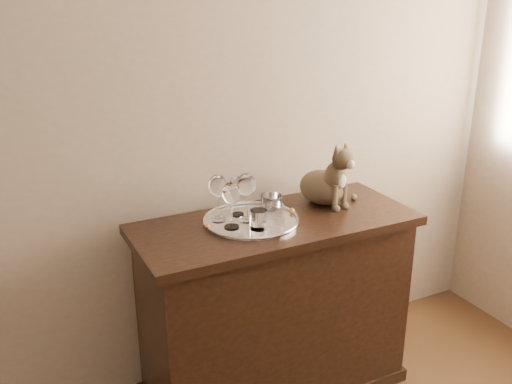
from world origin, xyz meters
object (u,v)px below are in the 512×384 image
wine_glass_a (218,198)px  wine_glass_c (231,205)px  tumbler_b (259,219)px  cat (324,171)px  tray (251,221)px  wine_glass_d (246,197)px  tumbler_c (271,206)px  wine_glass_b (237,196)px  sideboard (275,308)px  tumbler_a (275,215)px

wine_glass_a → wine_glass_c: bearing=-79.7°
tumbler_b → cat: bearing=20.5°
tray → wine_glass_d: bearing=129.2°
tumbler_c → wine_glass_b: bearing=141.3°
sideboard → tray: tray is taller
sideboard → wine_glass_b: bearing=138.3°
tray → tumbler_c: tumbler_c is taller
tray → tumbler_b: (-0.01, -0.09, 0.04)m
sideboard → wine_glass_c: bearing=179.6°
tray → tumbler_c: bearing=-3.6°
sideboard → wine_glass_b: wine_glass_b is taller
wine_glass_c → tumbler_b: (0.09, -0.06, -0.06)m
sideboard → tumbler_c: bearing=119.2°
tumbler_a → cat: cat is taller
wine_glass_b → cat: (0.41, -0.02, 0.05)m
wine_glass_a → wine_glass_d: size_ratio=0.96×
wine_glass_c → tumbler_b: bearing=-34.2°
tumbler_a → tumbler_c: 0.08m
sideboard → tumbler_a: (-0.04, -0.05, 0.48)m
sideboard → tumbler_b: size_ratio=15.10×
wine_glass_d → tumbler_b: (0.00, -0.10, -0.06)m
wine_glass_b → cat: cat is taller
wine_glass_c → wine_glass_d: (0.09, 0.04, 0.01)m
sideboard → wine_glass_d: 0.55m
wine_glass_b → tumbler_b: size_ratio=2.17×
wine_glass_b → wine_glass_a: bearing=-170.8°
wine_glass_c → cat: cat is taller
tumbler_a → tumbler_c: tumbler_c is taller
sideboard → wine_glass_c: 0.57m
tray → tumbler_a: tumbler_a is taller
tumbler_a → cat: 0.37m
sideboard → cat: (0.29, 0.09, 0.57)m
sideboard → tray: (-0.10, 0.03, 0.43)m
wine_glass_a → tray: bearing=-30.8°
wine_glass_a → tumbler_c: wine_glass_a is taller
tray → wine_glass_b: (-0.02, 0.09, 0.09)m
wine_glass_c → tumbler_a: 0.18m
tray → wine_glass_d: (-0.01, 0.02, 0.11)m
tumbler_b → cat: (0.40, 0.15, 0.10)m
wine_glass_a → wine_glass_b: bearing=9.2°
sideboard → wine_glass_a: 0.58m
sideboard → tumbler_b: 0.49m
wine_glass_b → wine_glass_d: wine_glass_d is taller
wine_glass_b → tray: bearing=-74.6°
wine_glass_a → wine_glass_c: (0.02, -0.10, -0.00)m
tumbler_a → cat: size_ratio=0.30×
wine_glass_a → sideboard: bearing=-23.8°
sideboard → tumbler_c: (-0.01, 0.02, 0.48)m
tumbler_a → wine_glass_d: bearing=129.2°
tray → wine_glass_b: wine_glass_b is taller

